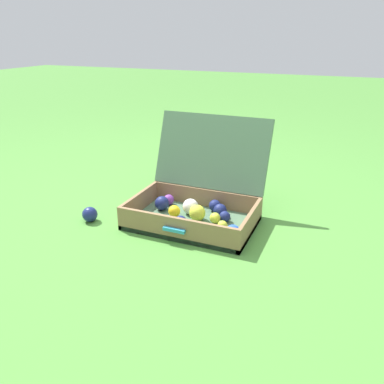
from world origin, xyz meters
name	(u,v)px	position (x,y,z in m)	size (l,w,h in m)	color
ground_plane	(177,228)	(0.00, 0.00, 0.00)	(16.00, 16.00, 0.00)	#4C8C38
open_suitcase	(198,200)	(0.05, 0.14, 0.11)	(0.63, 0.58, 0.51)	#4C7051
stray_ball_on_grass	(90,214)	(-0.45, -0.10, 0.04)	(0.08, 0.08, 0.08)	navy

